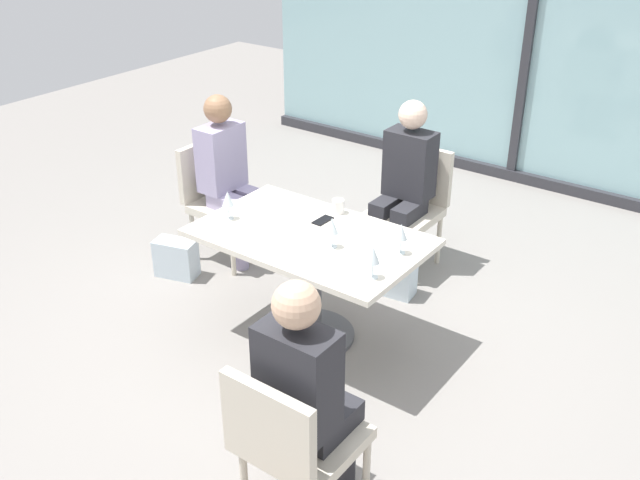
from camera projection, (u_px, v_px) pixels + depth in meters
name	position (u px, v px, depth m)	size (l,w,h in m)	color
ground_plane	(311.00, 335.00, 4.65)	(12.00, 12.00, 0.00)	gray
window_wall_backdrop	(528.00, 51.00, 6.36)	(5.52, 0.10, 2.70)	#8DB7BC
dining_table_main	(310.00, 261.00, 4.39)	(1.36, 0.84, 0.73)	silver
chair_front_right	(292.00, 440.00, 3.12)	(0.46, 0.50, 0.87)	beige
chair_near_window	(411.00, 201.00, 5.29)	(0.46, 0.51, 0.87)	beige
chair_far_left	(219.00, 194.00, 5.39)	(0.50, 0.46, 0.87)	beige
person_front_right	(307.00, 389.00, 3.10)	(0.34, 0.39, 1.26)	#28282D
person_near_window	(405.00, 180.00, 5.12)	(0.34, 0.39, 1.26)	#28282D
person_far_left	(228.00, 172.00, 5.24)	(0.39, 0.34, 1.26)	#9E93B7
wine_glass_0	(332.00, 226.00, 4.11)	(0.07, 0.07, 0.18)	silver
wine_glass_1	(228.00, 199.00, 4.44)	(0.07, 0.07, 0.18)	silver
wine_glass_2	(401.00, 232.00, 4.04)	(0.07, 0.07, 0.18)	silver
wine_glass_3	(373.00, 256.00, 3.80)	(0.07, 0.07, 0.18)	silver
coffee_cup	(338.00, 206.00, 4.55)	(0.08, 0.08, 0.09)	white
cell_phone_on_table	(323.00, 220.00, 4.47)	(0.07, 0.14, 0.01)	black
handbag_1	(394.00, 275.00, 5.04)	(0.30, 0.16, 0.28)	silver
handbag_2	(176.00, 258.00, 5.26)	(0.30, 0.16, 0.28)	silver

